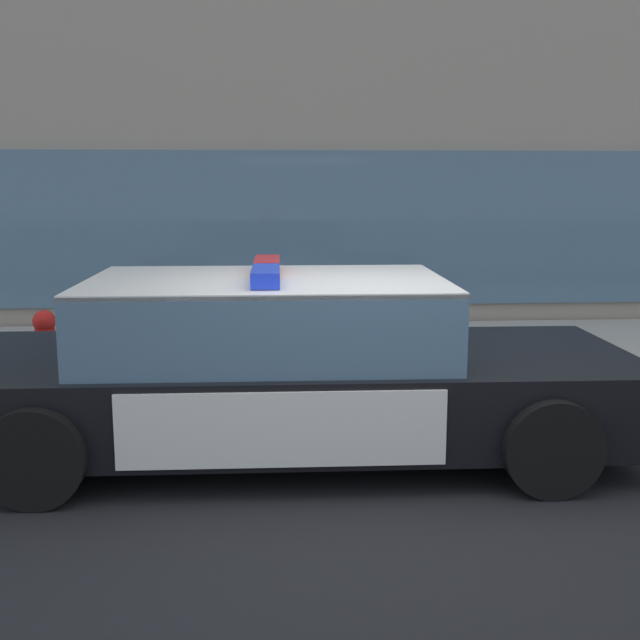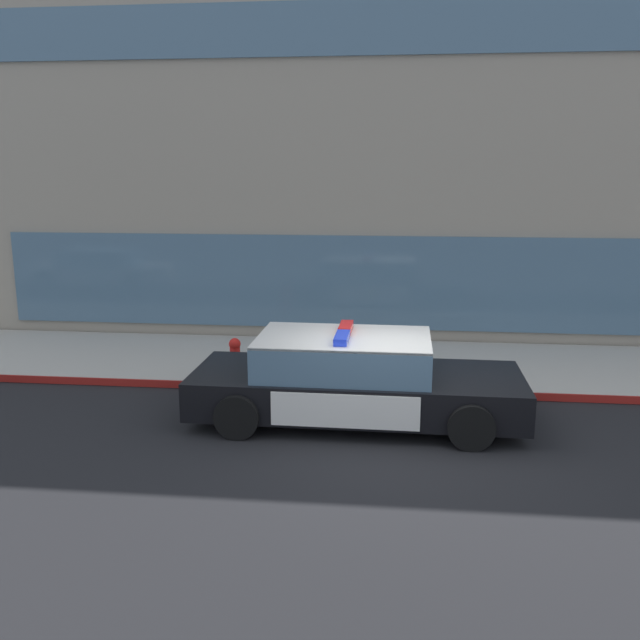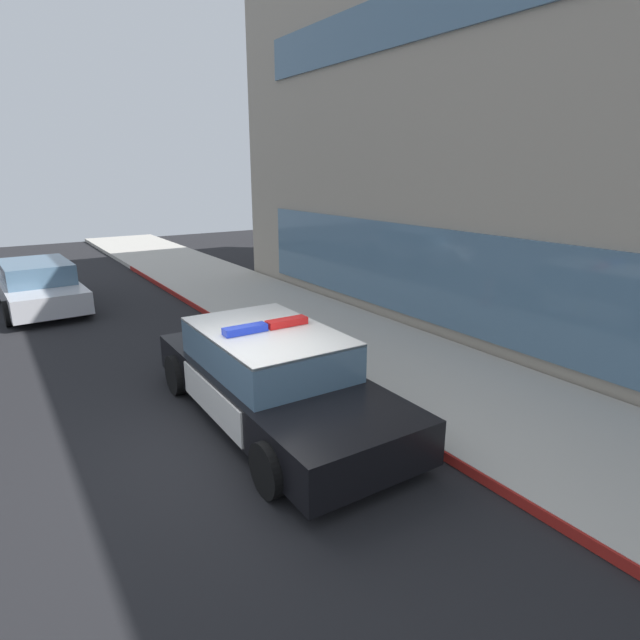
% 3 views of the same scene
% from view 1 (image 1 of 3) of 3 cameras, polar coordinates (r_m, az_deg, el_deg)
% --- Properties ---
extents(ground, '(48.00, 48.00, 0.00)m').
position_cam_1_polar(ground, '(5.72, 4.05, -11.53)').
color(ground, black).
extents(sidewalk, '(48.00, 3.48, 0.15)m').
position_cam_1_polar(sidewalk, '(9.18, 0.97, -2.62)').
color(sidewalk, '#B2ADA3').
rests_on(sidewalk, ground).
extents(curb_red_paint, '(28.80, 0.04, 0.14)m').
position_cam_1_polar(curb_red_paint, '(7.49, 2.08, -5.61)').
color(curb_red_paint, maroon).
rests_on(curb_red_paint, ground).
extents(storefront_building, '(25.06, 9.70, 9.45)m').
position_cam_1_polar(storefront_building, '(15.91, 5.02, 19.63)').
color(storefront_building, gray).
rests_on(storefront_building, ground).
extents(police_cruiser, '(5.21, 2.22, 1.49)m').
position_cam_1_polar(police_cruiser, '(6.07, -2.47, -3.47)').
color(police_cruiser, black).
rests_on(police_cruiser, ground).
extents(fire_hydrant, '(0.34, 0.39, 0.73)m').
position_cam_1_polar(fire_hydrant, '(8.03, -19.33, -1.96)').
color(fire_hydrant, red).
rests_on(fire_hydrant, sidewalk).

